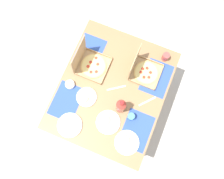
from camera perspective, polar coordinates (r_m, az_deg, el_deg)
ground_plane at (r=3.02m, az=0.00°, el=-3.33°), size 6.00×6.00×0.00m
dining_table at (r=2.38m, az=0.00°, el=-0.66°), size 1.24×1.03×0.77m
placemat_near_left at (r=2.22m, az=6.12°, el=-10.05°), size 0.36×0.26×0.00m
placemat_near_right at (r=2.34m, az=11.01°, el=2.83°), size 0.36×0.26×0.00m
placemat_far_left at (r=2.28m, az=-11.27°, el=-2.89°), size 0.36×0.26×0.00m
placemat_far_right at (r=2.40m, az=-5.65°, el=9.31°), size 0.36×0.26×0.00m
pizza_box_corner_right at (r=2.30m, az=-5.41°, el=6.43°), size 0.30×0.30×0.33m
pizza_box_center at (r=2.29m, az=7.86°, el=4.72°), size 0.28×0.29×0.32m
plate_middle at (r=2.20m, az=3.66°, el=-12.97°), size 0.23×0.23×0.03m
plate_near_left at (r=2.21m, az=-1.04°, el=-8.10°), size 0.23×0.23×0.03m
plate_near_right at (r=2.25m, az=-6.41°, el=-1.93°), size 0.20×0.20×0.03m
plate_far_right at (r=2.24m, az=-10.48°, el=-8.72°), size 0.24×0.24×0.02m
soda_bottle at (r=2.10m, az=2.22°, el=-4.17°), size 0.09×0.09×0.32m
cup_spare at (r=2.18m, az=4.73°, el=-6.75°), size 0.07×0.07×0.09m
cup_clear_left at (r=2.38m, az=13.19°, el=7.95°), size 0.07×0.07×0.09m
condiment_bowl at (r=2.30m, az=-10.41°, el=1.21°), size 0.09×0.09×0.04m
fork_by_far_right at (r=2.27m, az=8.78°, el=-2.91°), size 0.15×0.14×0.00m
fork_by_near_right at (r=2.27m, az=1.06°, el=0.39°), size 0.12×0.16×0.00m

